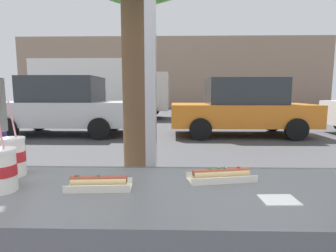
# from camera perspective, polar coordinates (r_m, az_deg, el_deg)

# --- Properties ---
(ground_plane) EXTENTS (60.00, 60.00, 0.00)m
(ground_plane) POSITION_cam_1_polar(r_m,az_deg,el_deg) (9.30, 0.67, -1.08)
(ground_plane) COLOR #424244
(sidewalk_strip) EXTENTS (16.00, 2.80, 0.11)m
(sidewalk_strip) POSITION_cam_1_polar(r_m,az_deg,el_deg) (3.09, -0.91, -17.65)
(sidewalk_strip) COLOR #B2ADA3
(sidewalk_strip) RESTS_ON ground
(building_facade_far) EXTENTS (28.00, 1.20, 6.25)m
(building_facade_far) POSITION_cam_1_polar(r_m,az_deg,el_deg) (24.24, 1.14, 11.52)
(building_facade_far) COLOR gray
(building_facade_far) RESTS_ON ground
(soda_cup_left) EXTENTS (0.10, 0.10, 0.33)m
(soda_cup_left) POSITION_cam_1_polar(r_m,az_deg,el_deg) (1.32, -30.60, -5.66)
(soda_cup_left) COLOR silver
(soda_cup_left) RESTS_ON window_counter
(soda_cup_right) EXTENTS (0.10, 0.10, 0.32)m
(soda_cup_right) POSITION_cam_1_polar(r_m,az_deg,el_deg) (1.14, -32.55, -8.02)
(soda_cup_right) COLOR silver
(soda_cup_right) RESTS_ON window_counter
(hotdog_tray_near) EXTENTS (0.25, 0.10, 0.05)m
(hotdog_tray_near) POSITION_cam_1_polar(r_m,az_deg,el_deg) (1.04, -14.82, -11.91)
(hotdog_tray_near) COLOR silver
(hotdog_tray_near) RESTS_ON window_counter
(hotdog_tray_far) EXTENTS (0.29, 0.14, 0.05)m
(hotdog_tray_far) POSITION_cam_1_polar(r_m,az_deg,el_deg) (1.12, 11.54, -10.44)
(hotdog_tray_far) COLOR silver
(hotdog_tray_far) RESTS_ON window_counter
(napkin_wrapper) EXTENTS (0.12, 0.10, 0.00)m
(napkin_wrapper) POSITION_cam_1_polar(r_m,az_deg,el_deg) (0.99, 23.03, -14.62)
(napkin_wrapper) COLOR white
(napkin_wrapper) RESTS_ON window_counter
(parked_car_silver) EXTENTS (4.39, 2.02, 1.86)m
(parked_car_silver) POSITION_cam_1_polar(r_m,az_deg,el_deg) (9.06, -21.60, 4.06)
(parked_car_silver) COLOR #BCBCC1
(parked_car_silver) RESTS_ON ground
(parked_car_orange) EXTENTS (4.37, 2.04, 1.79)m
(parked_car_orange) POSITION_cam_1_polar(r_m,az_deg,el_deg) (8.62, 15.74, 3.97)
(parked_car_orange) COLOR orange
(parked_car_orange) RESTS_ON ground
(box_truck) EXTENTS (6.77, 2.44, 2.98)m
(box_truck) POSITION_cam_1_polar(r_m,az_deg,el_deg) (14.28, -14.49, 8.16)
(box_truck) COLOR silver
(box_truck) RESTS_ON ground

